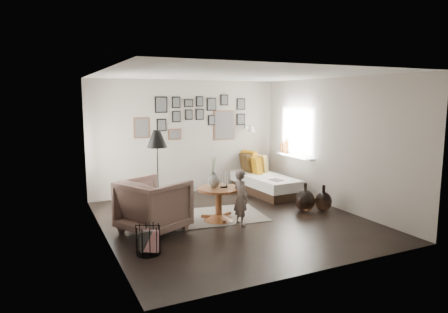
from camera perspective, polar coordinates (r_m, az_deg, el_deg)
name	(u,v)px	position (r m, az deg, el deg)	size (l,w,h in m)	color
ground	(233,220)	(7.36, 1.34, -9.05)	(4.80, 4.80, 0.00)	black
wall_back	(187,137)	(9.27, -5.33, 2.77)	(4.50, 4.50, 0.00)	#A1988D
wall_front	(321,172)	(5.07, 13.67, -2.15)	(4.50, 4.50, 0.00)	#A1988D
wall_left	(103,157)	(6.39, -16.94, -0.12)	(4.80, 4.80, 0.00)	#A1988D
wall_right	(333,143)	(8.33, 15.34, 1.86)	(4.80, 4.80, 0.00)	#A1988D
ceiling	(234,75)	(7.03, 1.41, 11.61)	(4.80, 4.80, 0.00)	white
door_left	(94,162)	(7.61, -18.10, -0.76)	(0.00, 2.14, 2.14)	white
window_right	(291,153)	(9.38, 9.57, 0.49)	(0.15, 1.32, 1.30)	white
gallery_wall	(198,118)	(9.32, -3.67, 5.55)	(2.74, 0.03, 1.08)	brown
wall_sconce	(251,129)	(9.66, 3.89, 3.98)	(0.18, 0.36, 0.16)	white
rug	(216,216)	(7.58, -1.15, -8.48)	(1.77, 1.24, 0.01)	beige
pedestal_table	(219,205)	(7.25, -0.78, -6.99)	(0.77, 0.77, 0.61)	brown
vase	(214,179)	(7.12, -1.44, -3.17)	(0.22, 0.22, 0.55)	black
candles	(224,179)	(7.19, 0.01, -3.30)	(0.13, 0.13, 0.29)	black
daybed	(263,181)	(9.35, 5.60, -3.50)	(0.89, 1.97, 0.93)	black
magazine_on_daybed	(276,180)	(8.76, 7.50, -3.33)	(0.21, 0.28, 0.02)	black
armchair	(154,205)	(6.73, -10.00, -6.91)	(0.95, 0.98, 0.89)	brown
armchair_cushion	(155,202)	(6.78, -9.88, -6.49)	(0.40, 0.40, 0.10)	silver
floor_lamp	(157,142)	(7.48, -9.55, 2.05)	(0.38, 0.38, 1.62)	black
magazine_basket	(148,240)	(5.89, -10.78, -11.62)	(0.44, 0.44, 0.42)	black
demijohn_large	(305,201)	(7.97, 11.50, -6.20)	(0.38, 0.38, 0.57)	black
demijohn_small	(323,201)	(8.09, 14.00, -6.23)	(0.34, 0.34, 0.52)	black
child	(241,197)	(6.95, 2.42, -5.87)	(0.36, 0.24, 0.99)	#63544E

